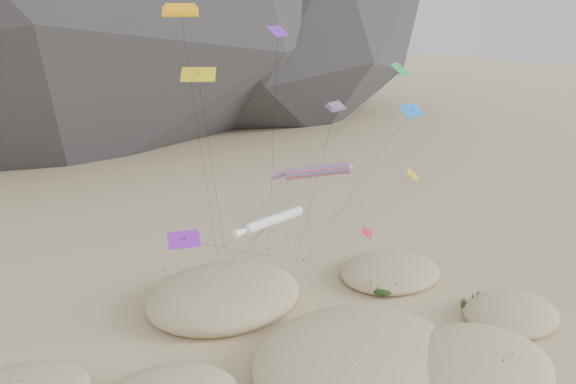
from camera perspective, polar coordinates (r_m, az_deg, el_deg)
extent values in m
ellipsoid|color=#CCB789|center=(47.84, 18.42, -16.48)|extent=(12.96, 11.01, 3.41)
ellipsoid|color=#CCB789|center=(46.79, 6.89, -16.35)|extent=(17.34, 14.74, 3.61)
ellipsoid|color=#CCB789|center=(56.58, 21.69, -11.41)|extent=(9.27, 7.88, 2.31)
ellipsoid|color=#CCB789|center=(55.30, -6.52, -10.41)|extent=(15.23, 12.95, 3.89)
ellipsoid|color=#CCB789|center=(61.28, 10.31, -7.94)|extent=(11.22, 9.54, 2.44)
ellipsoid|color=black|center=(47.56, 20.23, -16.58)|extent=(2.80, 2.39, 0.84)
ellipsoid|color=black|center=(44.73, -9.23, -18.48)|extent=(2.27, 1.94, 0.68)
ellipsoid|color=black|center=(47.15, 6.65, -15.63)|extent=(3.13, 2.68, 0.94)
ellipsoid|color=black|center=(50.13, 9.51, -13.66)|extent=(2.52, 2.15, 0.75)
ellipsoid|color=black|center=(44.99, 5.97, -17.77)|extent=(2.50, 2.14, 0.75)
ellipsoid|color=black|center=(56.49, 18.71, -11.01)|extent=(2.63, 2.25, 0.79)
ellipsoid|color=black|center=(54.55, -7.04, -10.71)|extent=(3.21, 2.75, 0.96)
ellipsoid|color=black|center=(52.65, -2.06, -11.84)|extent=(2.77, 2.37, 0.83)
ellipsoid|color=black|center=(61.77, 9.50, -7.52)|extent=(2.43, 2.08, 0.73)
ellipsoid|color=black|center=(57.35, 9.64, -9.77)|extent=(2.42, 2.07, 0.73)
cylinder|color=#3F2D1E|center=(59.61, -8.85, -9.07)|extent=(0.08, 0.08, 0.30)
cylinder|color=#3F2D1E|center=(62.08, -6.15, -7.79)|extent=(0.08, 0.08, 0.30)
cylinder|color=#3F2D1E|center=(63.39, -6.01, -7.22)|extent=(0.08, 0.08, 0.30)
cylinder|color=#3F2D1E|center=(64.94, -2.03, -6.47)|extent=(0.08, 0.08, 0.30)
cylinder|color=#3F2D1E|center=(63.89, 1.54, -6.90)|extent=(0.08, 0.08, 0.30)
cylinder|color=#3F2D1E|center=(63.17, -12.46, -7.66)|extent=(0.08, 0.08, 0.30)
cylinder|color=#3F2D1E|center=(68.18, 0.04, -5.21)|extent=(0.08, 0.08, 0.30)
cylinder|color=#3F2D1E|center=(55.69, -12.68, -11.41)|extent=(0.08, 0.08, 0.30)
cylinder|color=#FF2B1A|center=(49.90, 2.91, 2.12)|extent=(5.37, 3.72, 1.59)
sphere|color=#FF2B1A|center=(50.18, 6.07, 2.40)|extent=(1.07, 1.07, 1.07)
cone|color=#FF2B1A|center=(49.78, -0.60, 1.77)|extent=(2.45, 1.95, 1.14)
cylinder|color=black|center=(57.47, -1.46, -2.73)|extent=(0.44, 14.04, 13.46)
cylinder|color=white|center=(47.29, -1.46, -2.84)|extent=(5.26, 1.24, 1.19)
sphere|color=white|center=(48.68, 1.00, -1.95)|extent=(0.87, 0.87, 0.87)
cone|color=white|center=(45.89, -4.33, -3.91)|extent=(2.17, 0.91, 0.89)
cylinder|color=black|center=(51.77, -6.09, -7.19)|extent=(4.58, 8.63, 10.29)
cube|color=#F3A20C|center=(42.07, -10.88, 17.57)|extent=(2.70, 1.91, 0.75)
cube|color=#F3A20C|center=(42.07, -10.90, 17.83)|extent=(2.27, 1.56, 0.73)
cylinder|color=black|center=(50.86, -8.53, 2.32)|extent=(7.71, 11.74, 27.02)
cube|color=red|center=(50.00, 4.86, 8.57)|extent=(2.24, 1.44, 0.59)
cube|color=red|center=(49.97, 4.87, 8.79)|extent=(1.89, 1.18, 0.58)
cylinder|color=black|center=(56.59, 2.62, -0.13)|extent=(2.26, 9.37, 18.95)
cube|color=purple|center=(42.87, -10.53, -4.77)|extent=(2.59, 1.73, 0.97)
cube|color=purple|center=(42.93, -10.52, -4.95)|extent=(0.36, 0.38, 0.80)
cylinder|color=black|center=(53.78, -5.41, -5.86)|extent=(15.65, 13.95, 10.72)
cube|color=red|center=(50.23, 8.03, -4.08)|extent=(1.75, 1.76, 0.59)
cube|color=red|center=(50.29, 8.02, -4.24)|extent=(0.26, 0.26, 0.56)
cylinder|color=black|center=(56.98, 4.41, -5.71)|extent=(2.02, 12.81, 8.33)
cube|color=yellow|center=(56.10, 12.54, 1.73)|extent=(2.13, 2.09, 0.76)
cube|color=yellow|center=(56.15, 12.52, 1.59)|extent=(0.33, 0.33, 0.67)
cylinder|color=black|center=(56.63, 1.58, -3.95)|extent=(17.94, 11.40, 11.73)
cube|color=gold|center=(43.65, -9.09, 11.71)|extent=(2.91, 2.52, 0.96)
cube|color=gold|center=(43.66, -9.08, 11.52)|extent=(0.41, 0.39, 0.89)
cylinder|color=black|center=(52.12, -7.35, 0.19)|extent=(7.03, 10.51, 22.45)
cube|color=blue|center=(45.88, 12.43, 8.07)|extent=(2.29, 1.40, 0.88)
cube|color=blue|center=(45.91, 12.42, 7.88)|extent=(0.30, 0.32, 0.72)
cylinder|color=black|center=(54.21, 6.08, -0.70)|extent=(0.70, 15.88, 19.47)
cube|color=green|center=(51.11, 11.33, 12.12)|extent=(2.75, 2.36, 1.00)
cube|color=green|center=(51.12, 11.32, 11.95)|extent=(0.42, 0.43, 0.83)
cylinder|color=black|center=(51.15, -1.21, -0.21)|extent=(19.80, 9.60, 22.10)
cube|color=#5F1CA8|center=(42.77, -1.03, 16.01)|extent=(2.00, 1.56, 0.73)
cube|color=#5F1CA8|center=(42.78, -1.03, 15.81)|extent=(0.30, 0.31, 0.61)
cylinder|color=black|center=(52.88, -1.64, 2.37)|extent=(7.58, 14.49, 25.58)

